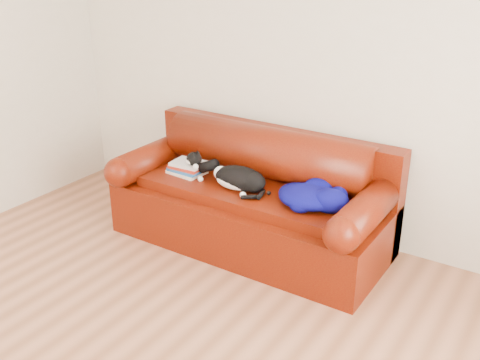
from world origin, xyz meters
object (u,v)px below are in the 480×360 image
Objects in this scene: cat at (239,179)px; blanket at (312,195)px; sofa_base at (250,215)px; book_stack at (188,168)px.

cat is 0.58m from blanket.
sofa_base is 3.58× the size of cat.
book_stack is at bearing -179.27° from blanket.
sofa_base is at bearing 172.93° from blanket.
book_stack is at bearing -171.32° from sofa_base.
blanket is at bearing -7.07° from sofa_base.
cat is at bearing -4.25° from book_stack.
sofa_base is 3.50× the size of blanket.
cat reaches higher than blanket.
sofa_base is at bearing 84.72° from cat.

